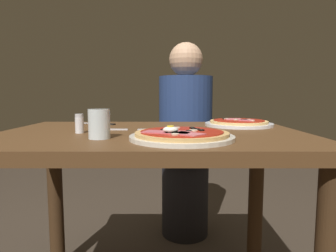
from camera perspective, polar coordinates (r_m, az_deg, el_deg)
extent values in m
cube|color=brown|center=(1.06, -3.31, -2.14)|extent=(1.10, 0.76, 0.04)
cylinder|color=#3C2715|center=(1.56, -21.24, -13.80)|extent=(0.07, 0.07, 0.70)
cylinder|color=#3C2715|center=(1.52, 16.79, -14.15)|extent=(0.07, 0.07, 0.70)
cylinder|color=silver|center=(0.87, 2.69, -2.24)|extent=(0.31, 0.31, 0.01)
cylinder|color=tan|center=(0.87, 2.69, -1.52)|extent=(0.28, 0.28, 0.01)
cylinder|color=#A82314|center=(0.87, 2.70, -1.10)|extent=(0.25, 0.25, 0.00)
torus|color=black|center=(0.88, 6.58, -0.81)|extent=(0.02, 0.02, 0.00)
torus|color=black|center=(0.86, 4.07, -0.98)|extent=(0.02, 0.02, 0.00)
torus|color=black|center=(0.90, 5.67, -0.63)|extent=(0.02, 0.02, 0.00)
torus|color=black|center=(0.88, -0.94, -0.75)|extent=(0.02, 0.02, 0.00)
torus|color=black|center=(0.91, 5.06, -0.52)|extent=(0.02, 0.02, 0.00)
torus|color=black|center=(0.94, 4.71, -0.35)|extent=(0.02, 0.02, 0.00)
cube|color=#D16B70|center=(0.80, 3.81, -1.54)|extent=(0.10, 0.10, 0.00)
cube|color=#C65B66|center=(0.84, -2.07, -1.16)|extent=(0.10, 0.08, 0.00)
cube|color=#D16B70|center=(0.82, 2.08, -1.28)|extent=(0.08, 0.08, 0.00)
cylinder|color=beige|center=(0.87, 4.93, -0.89)|extent=(0.03, 0.03, 0.00)
cylinder|color=beige|center=(0.83, 0.84, -1.17)|extent=(0.02, 0.02, 0.00)
cylinder|color=beige|center=(0.94, 1.76, -0.33)|extent=(0.02, 0.02, 0.00)
cylinder|color=beige|center=(0.78, 1.39, -1.63)|extent=(0.02, 0.02, 0.00)
ellipsoid|color=white|center=(0.82, 0.46, -0.74)|extent=(0.04, 0.03, 0.02)
cylinder|color=yellow|center=(0.81, 0.46, -0.04)|extent=(0.02, 0.02, 0.00)
cylinder|color=white|center=(1.28, 13.68, 0.32)|extent=(0.29, 0.29, 0.01)
cylinder|color=#DBB26B|center=(1.28, 13.69, 0.81)|extent=(0.24, 0.24, 0.01)
cylinder|color=#A82314|center=(1.28, 13.70, 1.10)|extent=(0.22, 0.22, 0.00)
torus|color=black|center=(1.29, 15.22, 1.24)|extent=(0.02, 0.02, 0.00)
torus|color=black|center=(1.28, 14.89, 1.21)|extent=(0.02, 0.02, 0.00)
torus|color=black|center=(1.31, 11.00, 1.41)|extent=(0.02, 0.02, 0.00)
cube|color=#C65B66|center=(1.26, 15.15, 1.11)|extent=(0.08, 0.09, 0.00)
cube|color=#D16B70|center=(1.30, 12.66, 1.33)|extent=(0.08, 0.07, 0.00)
cylinder|color=beige|center=(1.29, 15.44, 1.23)|extent=(0.02, 0.02, 0.00)
cylinder|color=beige|center=(1.31, 11.23, 1.41)|extent=(0.02, 0.02, 0.00)
cylinder|color=beige|center=(1.24, 16.16, 1.01)|extent=(0.02, 0.02, 0.00)
cylinder|color=beige|center=(1.27, 13.16, 1.22)|extent=(0.02, 0.02, 0.00)
cylinder|color=silver|center=(0.90, -13.40, 0.42)|extent=(0.07, 0.07, 0.09)
cylinder|color=silver|center=(0.91, -13.37, -0.95)|extent=(0.06, 0.06, 0.05)
cube|color=silver|center=(1.11, -9.81, -0.66)|extent=(0.08, 0.02, 0.00)
cube|color=silver|center=(1.09, -4.88, -0.75)|extent=(0.05, 0.01, 0.00)
cube|color=silver|center=(1.09, -4.84, -0.72)|extent=(0.05, 0.01, 0.00)
cube|color=silver|center=(1.10, -4.81, -0.69)|extent=(0.05, 0.01, 0.00)
cube|color=silver|center=(1.10, -4.78, -0.66)|extent=(0.05, 0.01, 0.00)
cube|color=silver|center=(1.38, -15.39, 0.54)|extent=(0.11, 0.06, 0.00)
cube|color=black|center=(1.32, -12.13, 0.40)|extent=(0.09, 0.05, 0.01)
cylinder|color=white|center=(1.05, -17.03, 0.14)|extent=(0.03, 0.03, 0.05)
cylinder|color=silver|center=(1.05, -17.08, 1.96)|extent=(0.03, 0.03, 0.01)
cylinder|color=black|center=(1.87, 3.33, -13.89)|extent=(0.29, 0.29, 0.46)
cylinder|color=navy|center=(1.76, 3.43, 1.22)|extent=(0.32, 0.32, 0.52)
sphere|color=tan|center=(1.77, 3.50, 12.91)|extent=(0.20, 0.20, 0.20)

